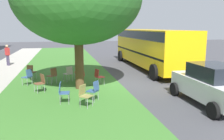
# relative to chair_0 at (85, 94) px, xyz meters

# --- Properties ---
(ground) EXTENTS (80.00, 80.00, 0.00)m
(ground) POSITION_rel_chair_0_xyz_m (3.27, -2.48, -0.52)
(ground) COLOR #424247
(grass_verge) EXTENTS (48.00, 6.00, 0.01)m
(grass_verge) POSITION_rel_chair_0_xyz_m (3.27, 0.72, -0.52)
(grass_verge) COLOR #3D752D
(grass_verge) RESTS_ON ground
(chair_0) EXTENTS (0.59, 0.59, 0.88)m
(chair_0) POSITION_rel_chair_0_xyz_m (0.00, 0.00, 0.00)
(chair_0) COLOR olive
(chair_0) RESTS_ON ground
(chair_1) EXTENTS (0.53, 0.54, 0.88)m
(chair_1) POSITION_rel_chair_0_xyz_m (3.29, -1.06, 0.00)
(chair_1) COLOR #B7332D
(chair_1) RESTS_ON ground
(chair_2) EXTENTS (0.54, 0.53, 0.88)m
(chair_2) POSITION_rel_chair_0_xyz_m (4.84, -0.15, 0.00)
(chair_2) COLOR #B7332D
(chair_2) RESTS_ON ground
(chair_3) EXTENTS (0.59, 0.59, 0.88)m
(chair_3) POSITION_rel_chair_0_xyz_m (4.10, 1.36, 0.00)
(chair_3) COLOR brown
(chair_3) RESTS_ON ground
(chair_4) EXTENTS (0.51, 0.52, 0.88)m
(chair_4) POSITION_rel_chair_0_xyz_m (3.82, -0.17, 0.00)
(chair_4) COLOR #B7332D
(chair_4) RESTS_ON ground
(chair_5) EXTENTS (0.58, 0.58, 0.88)m
(chair_5) POSITION_rel_chair_0_xyz_m (0.60, -0.45, 0.00)
(chair_5) COLOR #335184
(chair_5) RESTS_ON ground
(chair_6) EXTENTS (0.56, 0.57, 0.88)m
(chair_6) POSITION_rel_chair_0_xyz_m (2.51, 1.85, 0.00)
(chair_6) COLOR brown
(chair_6) RESTS_ON ground
(chair_7) EXTENTS (0.58, 0.58, 0.88)m
(chair_7) POSITION_rel_chair_0_xyz_m (4.06, 2.64, 0.00)
(chair_7) COLOR #335184
(chair_7) RESTS_ON ground
(chair_8) EXTENTS (0.56, 0.55, 0.88)m
(chair_8) POSITION_rel_chair_0_xyz_m (5.50, 2.65, 0.00)
(chair_8) COLOR brown
(chair_8) RESTS_ON ground
(chair_9) EXTENTS (0.57, 0.57, 0.88)m
(chair_9) POSITION_rel_chair_0_xyz_m (4.51, 0.49, 0.00)
(chair_9) COLOR #ADA393
(chair_9) RESTS_ON ground
(chair_10) EXTENTS (0.45, 0.46, 0.88)m
(chair_10) POSITION_rel_chair_0_xyz_m (0.61, 0.83, 0.00)
(chair_10) COLOR #335184
(chair_10) RESTS_ON ground
(parked_car) EXTENTS (3.70, 1.92, 1.65)m
(parked_car) POSITION_rel_chair_0_xyz_m (-0.80, -5.00, 0.32)
(parked_car) COLOR silver
(parked_car) RESTS_ON ground
(school_bus) EXTENTS (10.40, 2.80, 2.88)m
(school_bus) POSITION_rel_chair_0_xyz_m (7.76, -5.69, 1.24)
(school_bus) COLOR yellow
(school_bus) RESTS_ON ground
(pedestrian_1) EXTENTS (0.39, 0.40, 1.69)m
(pedestrian_1) POSITION_rel_chair_0_xyz_m (11.27, 5.13, 0.41)
(pedestrian_1) COLOR #3F3851
(pedestrian_1) RESTS_ON ground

